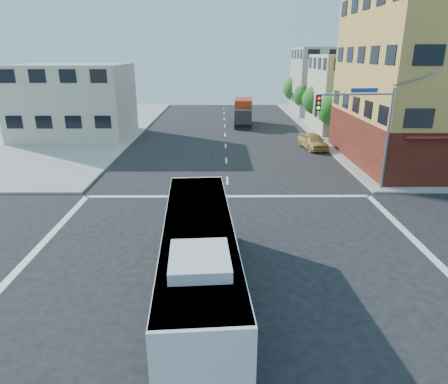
{
  "coord_description": "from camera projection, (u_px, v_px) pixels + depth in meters",
  "views": [
    {
      "loc": [
        -0.43,
        -15.76,
        9.1
      ],
      "look_at": [
        -0.31,
        3.65,
        2.35
      ],
      "focal_mm": 32.0,
      "sensor_mm": 36.0,
      "label": 1
    }
  ],
  "objects": [
    {
      "name": "street_tree_c",
      "position": [
        306.0,
        94.0,
        58.29
      ],
      "size": [
        3.4,
        3.4,
        5.29
      ],
      "color": "#3D2B16",
      "rests_on": "ground"
    },
    {
      "name": "ground",
      "position": [
        231.0,
        268.0,
        17.87
      ],
      "size": [
        120.0,
        120.0,
        0.0
      ],
      "primitive_type": "plane",
      "color": "black",
      "rests_on": "ground"
    },
    {
      "name": "box_truck",
      "position": [
        243.0,
        113.0,
        52.99
      ],
      "size": [
        2.63,
        7.59,
        3.36
      ],
      "rotation": [
        0.0,
        0.0,
        -0.06
      ],
      "color": "#27282D",
      "rests_on": "ground"
    },
    {
      "name": "signal_mast_ne",
      "position": [
        365.0,
        119.0,
        26.32
      ],
      "size": [
        7.91,
        1.13,
        8.07
      ],
      "color": "slate",
      "rests_on": "ground"
    },
    {
      "name": "street_tree_b",
      "position": [
        318.0,
        98.0,
        50.64
      ],
      "size": [
        3.8,
        3.8,
        5.79
      ],
      "color": "#3D2B16",
      "rests_on": "ground"
    },
    {
      "name": "parked_car",
      "position": [
        313.0,
        141.0,
        39.98
      ],
      "size": [
        2.62,
        4.93,
        1.6
      ],
      "primitive_type": "imported",
      "rotation": [
        0.0,
        0.0,
        0.16
      ],
      "color": "tan",
      "rests_on": "ground"
    },
    {
      "name": "building_east_near",
      "position": [
        364.0,
        93.0,
        48.59
      ],
      "size": [
        12.06,
        10.06,
        9.0
      ],
      "color": "#BAAF8E",
      "rests_on": "ground"
    },
    {
      "name": "street_tree_a",
      "position": [
        335.0,
        107.0,
        43.14
      ],
      "size": [
        3.6,
        3.6,
        5.53
      ],
      "color": "#3D2B16",
      "rests_on": "ground"
    },
    {
      "name": "transit_bus",
      "position": [
        199.0,
        260.0,
        15.04
      ],
      "size": [
        3.37,
        12.09,
        3.53
      ],
      "rotation": [
        0.0,
        0.0,
        0.07
      ],
      "color": "black",
      "rests_on": "ground"
    },
    {
      "name": "building_west",
      "position": [
        74.0,
        101.0,
        44.77
      ],
      "size": [
        12.06,
        10.06,
        8.0
      ],
      "color": "beige",
      "rests_on": "ground"
    },
    {
      "name": "street_tree_d",
      "position": [
        296.0,
        87.0,
        65.71
      ],
      "size": [
        4.0,
        4.0,
        6.03
      ],
      "color": "#3D2B16",
      "rests_on": "ground"
    },
    {
      "name": "building_east_far",
      "position": [
        334.0,
        81.0,
        61.65
      ],
      "size": [
        12.06,
        10.06,
        10.0
      ],
      "color": "gray",
      "rests_on": "ground"
    }
  ]
}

